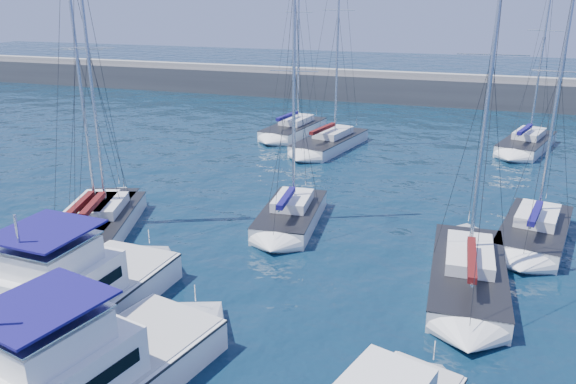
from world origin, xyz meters
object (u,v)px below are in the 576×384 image
(sailboat_back_b, at_px, (330,142))
(sailboat_mid_e, at_px, (535,231))
(sailboat_mid_d, at_px, (468,273))
(sailboat_back_c, at_px, (527,143))
(sailboat_mid_a, at_px, (92,221))
(sailboat_mid_b, at_px, (103,221))
(sailboat_back_a, at_px, (294,128))
(motor_yacht_stbd_inner, at_px, (81,381))
(sailboat_mid_c, at_px, (291,215))
(motor_yacht_port_inner, at_px, (73,296))

(sailboat_back_b, bearing_deg, sailboat_mid_e, -32.14)
(sailboat_mid_d, xyz_separation_m, sailboat_mid_e, (3.22, 6.03, -0.01))
(sailboat_back_c, bearing_deg, sailboat_mid_e, -75.11)
(sailboat_mid_a, relative_size, sailboat_mid_d, 0.96)
(sailboat_mid_b, relative_size, sailboat_back_a, 0.90)
(motor_yacht_stbd_inner, xyz_separation_m, sailboat_back_b, (-0.37, 32.98, -0.58))
(sailboat_mid_b, xyz_separation_m, sailboat_mid_c, (9.52, 4.03, -0.02))
(sailboat_back_c, bearing_deg, sailboat_mid_c, -105.29)
(sailboat_mid_e, bearing_deg, motor_yacht_port_inner, -130.30)
(sailboat_back_b, bearing_deg, sailboat_mid_a, -98.71)
(motor_yacht_port_inner, distance_m, sailboat_back_b, 28.95)
(sailboat_mid_c, bearing_deg, sailboat_back_b, 91.80)
(sailboat_mid_e, bearing_deg, sailboat_back_b, 146.60)
(sailboat_mid_b, relative_size, sailboat_mid_c, 1.16)
(sailboat_mid_b, distance_m, sailboat_mid_c, 10.34)
(motor_yacht_stbd_inner, relative_size, sailboat_back_b, 0.54)
(sailboat_back_a, distance_m, sailboat_back_b, 5.77)
(sailboat_mid_b, distance_m, sailboat_mid_e, 23.13)
(sailboat_mid_a, xyz_separation_m, sailboat_mid_b, (0.63, 0.17, 0.02))
(sailboat_mid_a, relative_size, sailboat_back_a, 0.89)
(sailboat_back_b, bearing_deg, sailboat_mid_b, -97.36)
(sailboat_mid_d, bearing_deg, sailboat_mid_a, 178.56)
(motor_yacht_port_inner, relative_size, sailboat_back_a, 0.51)
(sailboat_mid_b, xyz_separation_m, sailboat_mid_d, (19.16, -0.17, -0.02))
(sailboat_mid_e, height_order, sailboat_back_b, sailboat_back_b)
(sailboat_mid_c, height_order, sailboat_back_a, sailboat_back_a)
(sailboat_mid_c, xyz_separation_m, sailboat_back_a, (-6.23, 20.38, 0.03))
(sailboat_back_c, bearing_deg, sailboat_back_a, -159.74)
(sailboat_back_a, bearing_deg, sailboat_mid_a, -89.21)
(motor_yacht_port_inner, xyz_separation_m, sailboat_mid_e, (17.92, 13.99, -0.61))
(sailboat_mid_a, relative_size, sailboat_mid_e, 1.11)
(sailboat_mid_d, xyz_separation_m, sailboat_back_a, (-15.86, 24.58, 0.03))
(sailboat_mid_d, distance_m, sailboat_back_a, 29.25)
(sailboat_back_a, distance_m, sailboat_back_c, 20.02)
(motor_yacht_port_inner, relative_size, sailboat_mid_a, 0.57)
(motor_yacht_port_inner, distance_m, sailboat_mid_b, 9.28)
(sailboat_mid_d, height_order, sailboat_back_a, sailboat_back_a)
(motor_yacht_port_inner, distance_m, motor_yacht_stbd_inner, 5.52)
(sailboat_mid_d, bearing_deg, sailboat_back_a, 121.39)
(motor_yacht_stbd_inner, relative_size, sailboat_mid_a, 0.63)
(sailboat_back_c, bearing_deg, motor_yacht_stbd_inner, -94.48)
(sailboat_mid_b, bearing_deg, motor_yacht_port_inner, -79.45)
(sailboat_mid_d, bearing_deg, sailboat_mid_b, 178.05)
(sailboat_mid_a, distance_m, sailboat_back_a, 24.89)
(motor_yacht_port_inner, xyz_separation_m, sailboat_mid_c, (5.06, 12.15, -0.61))
(sailboat_mid_a, distance_m, sailboat_back_b, 22.41)
(motor_yacht_port_inner, xyz_separation_m, sailboat_mid_d, (14.70, 7.95, -0.61))
(motor_yacht_port_inner, bearing_deg, sailboat_mid_c, 71.08)
(motor_yacht_stbd_inner, height_order, sailboat_mid_d, sailboat_mid_d)
(motor_yacht_port_inner, relative_size, sailboat_back_b, 0.50)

